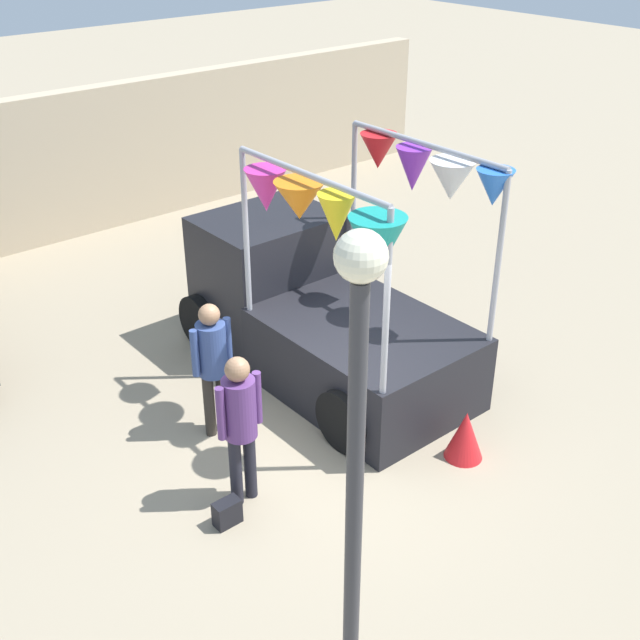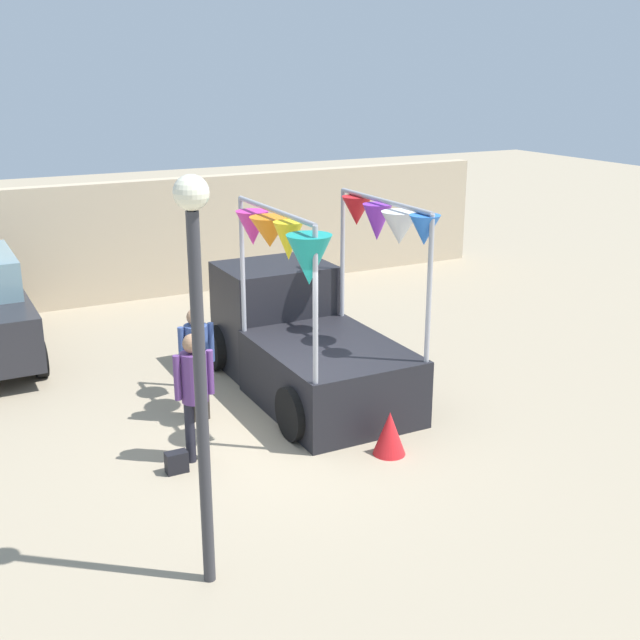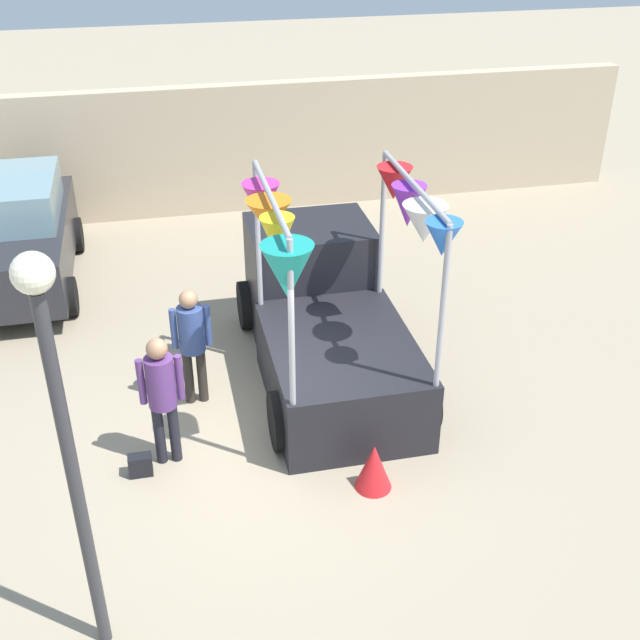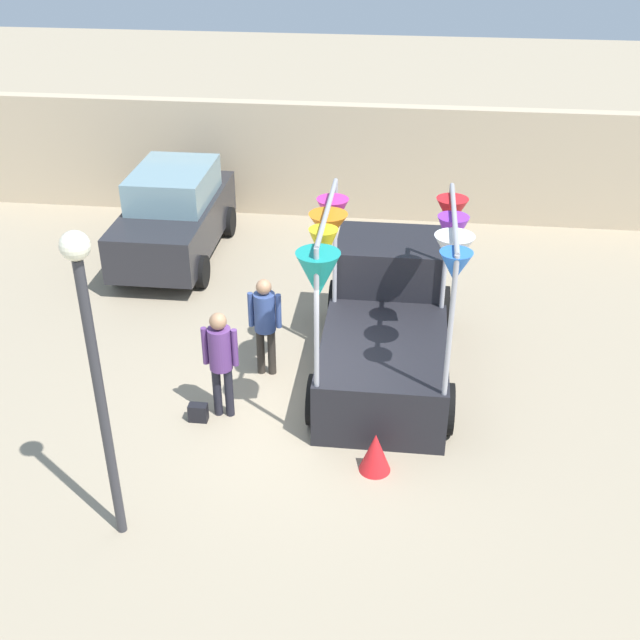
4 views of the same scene
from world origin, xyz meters
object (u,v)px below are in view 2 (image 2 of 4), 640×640
(handbag, at_px, (177,462))
(folded_kite_bundle_crimson, at_px, (390,433))
(person_vendor, at_px, (197,354))
(street_lamp, at_px, (198,331))
(vendor_truck, at_px, (301,332))
(person_customer, at_px, (194,385))

(handbag, bearing_deg, folded_kite_bundle_crimson, -16.81)
(person_vendor, xyz_separation_m, handbag, (-0.79, -1.39, -0.89))
(handbag, relative_size, folded_kite_bundle_crimson, 0.47)
(person_vendor, relative_size, folded_kite_bundle_crimson, 2.83)
(street_lamp, bearing_deg, handbag, 80.26)
(folded_kite_bundle_crimson, bearing_deg, street_lamp, -153.88)
(person_vendor, bearing_deg, street_lamp, -107.80)
(vendor_truck, height_order, person_vendor, vendor_truck)
(handbag, height_order, street_lamp, street_lamp)
(person_customer, relative_size, person_vendor, 1.03)
(person_customer, xyz_separation_m, folded_kite_bundle_crimson, (2.33, -1.01, -0.76))
(handbag, bearing_deg, person_customer, 29.74)
(person_customer, height_order, handbag, person_customer)
(street_lamp, bearing_deg, person_customer, 73.46)
(handbag, height_order, folded_kite_bundle_crimson, folded_kite_bundle_crimson)
(street_lamp, bearing_deg, vendor_truck, 53.68)
(vendor_truck, relative_size, person_vendor, 2.46)
(vendor_truck, distance_m, folded_kite_bundle_crimson, 2.75)
(person_vendor, xyz_separation_m, street_lamp, (-1.19, -3.70, 1.61))
(handbag, bearing_deg, vendor_truck, 34.90)
(handbag, bearing_deg, person_vendor, 60.31)
(person_vendor, distance_m, street_lamp, 4.21)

